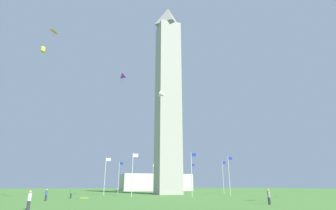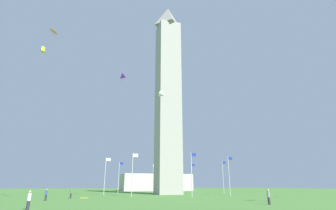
% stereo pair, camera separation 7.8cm
% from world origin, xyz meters
% --- Properties ---
extents(ground_plane, '(260.00, 260.00, 0.00)m').
position_xyz_m(ground_plane, '(0.00, 0.00, 0.00)').
color(ground_plane, '#477A33').
extents(obelisk_monument, '(5.85, 5.85, 53.17)m').
position_xyz_m(obelisk_monument, '(0.00, 0.00, 26.58)').
color(obelisk_monument, '#A8A399').
rests_on(obelisk_monument, ground).
extents(flagpole_n, '(1.12, 0.14, 8.33)m').
position_xyz_m(flagpole_n, '(15.22, 0.00, 4.56)').
color(flagpole_n, silver).
rests_on(flagpole_n, ground).
extents(flagpole_ne, '(1.12, 0.14, 8.33)m').
position_xyz_m(flagpole_ne, '(10.78, 10.72, 4.56)').
color(flagpole_ne, silver).
rests_on(flagpole_ne, ground).
extents(flagpole_e, '(1.12, 0.14, 8.33)m').
position_xyz_m(flagpole_e, '(0.06, 15.17, 4.56)').
color(flagpole_e, silver).
rests_on(flagpole_e, ground).
extents(flagpole_se, '(1.12, 0.14, 8.33)m').
position_xyz_m(flagpole_se, '(-10.67, 10.72, 4.56)').
color(flagpole_se, silver).
rests_on(flagpole_se, ground).
extents(flagpole_s, '(1.12, 0.14, 8.33)m').
position_xyz_m(flagpole_s, '(-15.11, 0.00, 4.56)').
color(flagpole_s, silver).
rests_on(flagpole_s, ground).
extents(flagpole_sw, '(1.12, 0.14, 8.33)m').
position_xyz_m(flagpole_sw, '(-10.67, -10.72, 4.56)').
color(flagpole_sw, silver).
rests_on(flagpole_sw, ground).
extents(flagpole_w, '(1.12, 0.14, 8.33)m').
position_xyz_m(flagpole_w, '(0.06, -15.17, 4.56)').
color(flagpole_w, silver).
rests_on(flagpole_w, ground).
extents(flagpole_nw, '(1.12, 0.14, 8.33)m').
position_xyz_m(flagpole_nw, '(10.78, -10.72, 4.56)').
color(flagpole_nw, silver).
rests_on(flagpole_nw, ground).
extents(person_green_shirt, '(0.32, 0.32, 1.63)m').
position_xyz_m(person_green_shirt, '(-21.56, -12.99, 0.81)').
color(person_green_shirt, '#2D2D38').
rests_on(person_green_shirt, ground).
extents(person_white_shirt, '(0.32, 0.32, 1.72)m').
position_xyz_m(person_white_shirt, '(-24.34, -34.46, 0.85)').
color(person_white_shirt, '#2D2D38').
rests_on(person_white_shirt, ground).
extents(person_gray_shirt, '(0.32, 0.32, 1.75)m').
position_xyz_m(person_gray_shirt, '(1.44, -35.39, 0.87)').
color(person_gray_shirt, '#2D2D38').
rests_on(person_gray_shirt, ground).
extents(person_yellow_shirt, '(0.32, 0.32, 1.64)m').
position_xyz_m(person_yellow_shirt, '(5.42, -30.17, 0.81)').
color(person_yellow_shirt, '#2D2D38').
rests_on(person_yellow_shirt, ground).
extents(person_blue_shirt, '(0.32, 0.32, 1.66)m').
position_xyz_m(person_blue_shirt, '(-24.74, -19.20, 0.82)').
color(person_blue_shirt, '#2D2D38').
rests_on(person_blue_shirt, ground).
extents(kite_orange_diamond, '(1.37, 1.46, 2.01)m').
position_xyz_m(kite_orange_diamond, '(-26.47, -22.57, 25.91)').
color(kite_orange_diamond, orange).
extents(kite_white_delta, '(2.04, 2.01, 2.58)m').
position_xyz_m(kite_white_delta, '(-6.38, -16.92, 19.15)').
color(kite_white_delta, white).
extents(kite_purple_delta, '(2.36, 2.24, 2.96)m').
position_xyz_m(kite_purple_delta, '(-13.59, -9.51, 25.08)').
color(kite_purple_delta, purple).
extents(kite_yellow_box, '(0.87, 1.09, 2.30)m').
position_xyz_m(kite_yellow_box, '(-29.15, -14.76, 26.38)').
color(kite_yellow_box, yellow).
extents(distant_building, '(27.07, 14.22, 6.31)m').
position_xyz_m(distant_building, '(7.88, 42.36, 3.16)').
color(distant_building, beige).
rests_on(distant_building, ground).
extents(picnic_blanket_near_first_person, '(1.72, 2.04, 0.01)m').
position_xyz_m(picnic_blanket_near_first_person, '(-19.36, -12.00, 0.01)').
color(picnic_blanket_near_first_person, yellow).
rests_on(picnic_blanket_near_first_person, ground).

